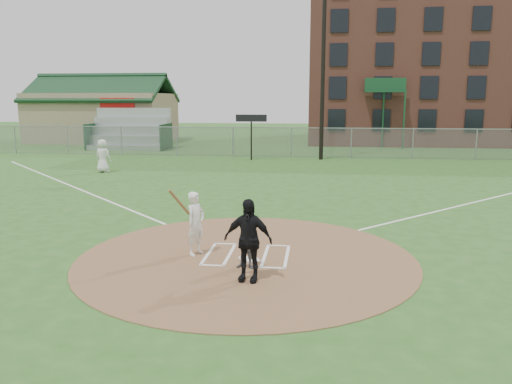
# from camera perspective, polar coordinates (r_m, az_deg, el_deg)

# --- Properties ---
(ground) EXTENTS (140.00, 140.00, 0.00)m
(ground) POSITION_cam_1_polar(r_m,az_deg,el_deg) (12.57, -1.10, -7.51)
(ground) COLOR #2B5C1F
(ground) RESTS_ON ground
(dirt_circle) EXTENTS (8.40, 8.40, 0.02)m
(dirt_circle) POSITION_cam_1_polar(r_m,az_deg,el_deg) (12.57, -1.10, -7.46)
(dirt_circle) COLOR #876140
(dirt_circle) RESTS_ON ground
(home_plate) EXTENTS (0.58, 0.58, 0.03)m
(home_plate) POSITION_cam_1_polar(r_m,az_deg,el_deg) (12.35, -0.79, -7.68)
(home_plate) COLOR white
(home_plate) RESTS_ON dirt_circle
(foul_line_first) EXTENTS (17.04, 17.04, 0.01)m
(foul_line_first) POSITION_cam_1_polar(r_m,az_deg,el_deg) (22.43, 25.83, -0.50)
(foul_line_first) COLOR white
(foul_line_first) RESTS_ON ground
(foul_line_third) EXTENTS (17.04, 17.04, 0.01)m
(foul_line_third) POSITION_cam_1_polar(r_m,az_deg,el_deg) (23.73, -19.95, 0.48)
(foul_line_third) COLOR white
(foul_line_third) RESTS_ON ground
(catcher) EXTENTS (0.55, 0.44, 1.07)m
(catcher) POSITION_cam_1_polar(r_m,az_deg,el_deg) (11.59, -1.02, -6.22)
(catcher) COLOR slate
(catcher) RESTS_ON dirt_circle
(umpire) EXTENTS (1.11, 0.58, 1.81)m
(umpire) POSITION_cam_1_polar(r_m,az_deg,el_deg) (10.75, -0.93, -5.51)
(umpire) COLOR black
(umpire) RESTS_ON dirt_circle
(ondeck_player) EXTENTS (0.95, 0.69, 1.78)m
(ondeck_player) POSITION_cam_1_polar(r_m,az_deg,el_deg) (28.13, -17.11, 3.97)
(ondeck_player) COLOR silver
(ondeck_player) RESTS_ON ground
(batters_boxes) EXTENTS (2.08, 1.88, 0.01)m
(batters_boxes) POSITION_cam_1_polar(r_m,az_deg,el_deg) (12.71, -1.01, -7.19)
(batters_boxes) COLOR white
(batters_boxes) RESTS_ON dirt_circle
(batter_at_plate) EXTENTS (0.82, 1.00, 1.78)m
(batter_at_plate) POSITION_cam_1_polar(r_m,az_deg,el_deg) (12.63, -6.92, -3.56)
(batter_at_plate) COLOR white
(batter_at_plate) RESTS_ON dirt_circle
(outfield_fence) EXTENTS (56.08, 0.08, 2.03)m
(outfield_fence) POSITION_cam_1_polar(r_m,az_deg,el_deg) (34.00, 4.05, 5.68)
(outfield_fence) COLOR slate
(outfield_fence) RESTS_ON ground
(bleachers) EXTENTS (6.08, 3.20, 3.20)m
(bleachers) POSITION_cam_1_polar(r_m,az_deg,el_deg) (40.83, -14.30, 7.01)
(bleachers) COLOR #B7BABF
(bleachers) RESTS_ON ground
(clubhouse) EXTENTS (12.20, 8.71, 6.23)m
(clubhouse) POSITION_cam_1_polar(r_m,az_deg,el_deg) (48.98, -16.99, 8.35)
(clubhouse) COLOR #9A8968
(clubhouse) RESTS_ON ground
(brick_warehouse) EXTENTS (30.00, 17.17, 15.00)m
(brick_warehouse) POSITION_cam_1_polar(r_m,az_deg,el_deg) (51.95, 23.57, 13.69)
(brick_warehouse) COLOR brown
(brick_warehouse) RESTS_ON ground
(light_pole) EXTENTS (1.20, 0.30, 12.22)m
(light_pole) POSITION_cam_1_polar(r_m,az_deg,el_deg) (32.95, 7.70, 15.20)
(light_pole) COLOR black
(light_pole) RESTS_ON ground
(scoreboard_sign) EXTENTS (2.00, 0.10, 2.93)m
(scoreboard_sign) POSITION_cam_1_polar(r_m,az_deg,el_deg) (32.34, -0.55, 7.89)
(scoreboard_sign) COLOR black
(scoreboard_sign) RESTS_ON ground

